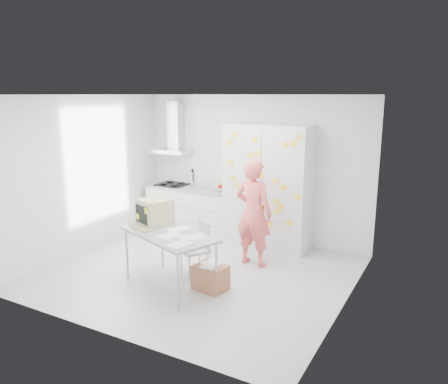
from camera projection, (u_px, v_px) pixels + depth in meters
The scene contains 10 objects.
floor at pixel (197, 273), 6.76m from camera, with size 4.50×4.00×0.02m, color silver.
walls at pixel (220, 180), 7.08m from camera, with size 4.52×4.01×2.70m.
ceiling at pixel (195, 95), 6.17m from camera, with size 4.50×4.00×0.02m, color white.
counter_run at pixel (191, 209), 8.67m from camera, with size 1.84×0.63×1.28m.
range_hood at pixel (175, 133), 8.68m from camera, with size 0.70×0.48×1.01m.
tall_cabinet at pixel (268, 187), 7.74m from camera, with size 1.50×0.68×2.20m.
person at pixel (253, 213), 6.94m from camera, with size 0.63×0.41×1.73m, color #FB6561.
desk at pixel (159, 221), 6.36m from camera, with size 1.66×1.24×1.19m.
chair at pixel (198, 245), 6.60m from camera, with size 0.52×0.52×0.83m.
cardboard_box at pixel (211, 277), 6.16m from camera, with size 0.49×0.41×0.39m.
Camera 1 is at (3.39, -5.35, 2.71)m, focal length 35.00 mm.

